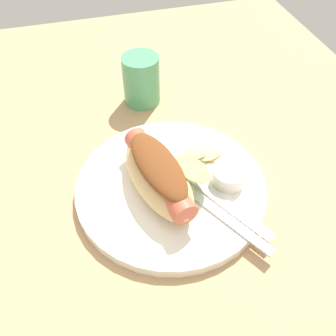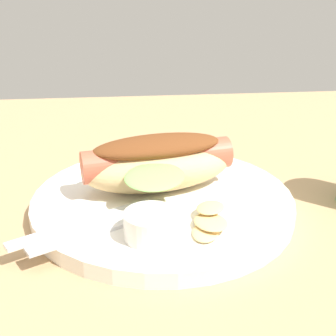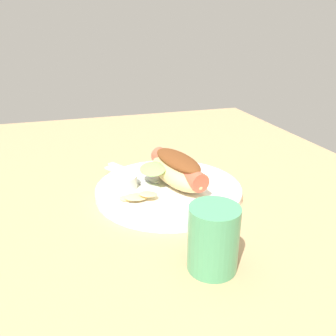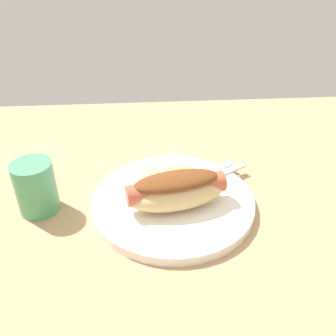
{
  "view_description": "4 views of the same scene",
  "coord_description": "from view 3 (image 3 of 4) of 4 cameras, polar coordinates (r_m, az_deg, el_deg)",
  "views": [
    {
      "loc": [
        29.13,
        -8.35,
        41.36
      ],
      "look_at": [
        -3.13,
        0.64,
        4.68
      ],
      "focal_mm": 39.22,
      "sensor_mm": 36.0,
      "label": 1
    },
    {
      "loc": [
        1.05,
        45.23,
        23.99
      ],
      "look_at": [
        -3.41,
        0.67,
        4.59
      ],
      "focal_mm": 51.42,
      "sensor_mm": 36.0,
      "label": 2
    },
    {
      "loc": [
        -58.13,
        17.91,
        29.09
      ],
      "look_at": [
        -0.89,
        0.47,
        4.4
      ],
      "focal_mm": 36.91,
      "sensor_mm": 36.0,
      "label": 3
    },
    {
      "loc": [
        -7.21,
        -46.7,
        38.85
      ],
      "look_at": [
        -3.48,
        2.86,
        6.32
      ],
      "focal_mm": 39.04,
      "sensor_mm": 36.0,
      "label": 4
    }
  ],
  "objects": [
    {
      "name": "ground_plane",
      "position": [
        0.68,
        0.16,
        -3.83
      ],
      "size": [
        120.0,
        90.0,
        1.8
      ],
      "primitive_type": "cube",
      "color": "tan"
    },
    {
      "name": "plate",
      "position": [
        0.64,
        0.09,
        -3.65
      ],
      "size": [
        26.9,
        26.9,
        1.6
      ],
      "primitive_type": "cylinder",
      "color": "white",
      "rests_on": "ground_plane"
    },
    {
      "name": "hot_dog",
      "position": [
        0.64,
        1.52,
        -0.2
      ],
      "size": [
        16.89,
        12.45,
        5.84
      ],
      "rotation": [
        0.0,
        0.0,
        0.19
      ],
      "color": "#DBB77A",
      "rests_on": "plate"
    },
    {
      "name": "sauce_ramekin",
      "position": [
        0.63,
        -7.24,
        -2.25
      ],
      "size": [
        4.78,
        4.78,
        2.4
      ],
      "primitive_type": "cylinder",
      "color": "white",
      "rests_on": "plate"
    },
    {
      "name": "fork",
      "position": [
        0.69,
        -5.74,
        -0.83
      ],
      "size": [
        13.16,
        8.13,
        0.4
      ],
      "rotation": [
        0.0,
        0.0,
        0.51
      ],
      "color": "silver",
      "rests_on": "plate"
    },
    {
      "name": "knife",
      "position": [
        0.68,
        -6.18,
        -1.57
      ],
      "size": [
        14.06,
        8.51,
        0.36
      ],
      "primitive_type": "cube",
      "rotation": [
        0.0,
        0.0,
        0.5
      ],
      "color": "silver",
      "rests_on": "plate"
    },
    {
      "name": "chips_pile",
      "position": [
        0.59,
        -5.05,
        -4.71
      ],
      "size": [
        4.45,
        7.15,
        1.41
      ],
      "color": "#E6BF78",
      "rests_on": "plate"
    },
    {
      "name": "drinking_cup",
      "position": [
        0.45,
        7.49,
        -11.48
      ],
      "size": [
        6.47,
        6.47,
        8.8
      ],
      "primitive_type": "cylinder",
      "color": "#4C9E6B",
      "rests_on": "ground_plane"
    }
  ]
}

